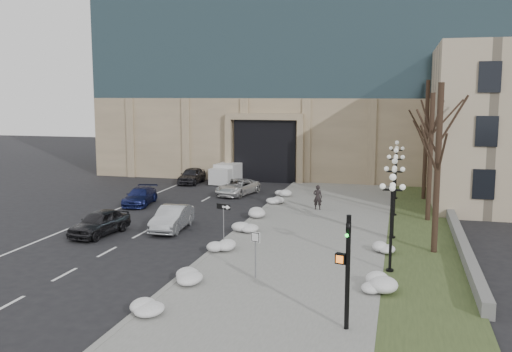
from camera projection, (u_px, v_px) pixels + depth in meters
The scene contains 32 objects.
ground at pixel (178, 302), 23.25m from camera, with size 160.00×160.00×0.00m, color black.
sidewalk at pixel (314, 228), 35.81m from camera, with size 9.00×40.00×0.12m, color gray.
curb at pixel (245, 224), 36.91m from camera, with size 0.30×40.00×0.14m, color gray.
grass_strip at pixel (422, 234), 34.22m from camera, with size 4.00×40.00×0.10m, color #364321.
stone_wall at pixel (454, 224), 35.61m from camera, with size 0.50×30.00×0.70m, color slate.
office_tower at pixel (307, 2), 62.90m from camera, with size 40.00×24.70×36.00m.
car_a at pixel (100, 223), 34.17m from camera, with size 1.80×4.48×1.53m, color black.
car_b at pixel (172, 218), 35.43m from camera, with size 1.59×4.55×1.50m, color #ACB0B4.
car_c at pixel (140, 196), 43.55m from camera, with size 1.82×4.48×1.30m, color #171E51.
car_d at pixel (238, 187), 47.75m from camera, with size 2.20×4.76×1.32m, color silver.
car_e at pixel (192, 175), 53.99m from camera, with size 1.78×4.42×1.51m, color #2B2A2F.
pedestrian at pixel (318, 197), 41.14m from camera, with size 0.65×0.43×1.79m, color black.
box_truck at pixel (230, 173), 54.85m from camera, with size 2.55×5.97×1.84m.
one_way_sign at pixel (226, 212), 31.05m from camera, with size 0.90×0.42×2.46m.
keep_sign at pixel (255, 245), 25.72m from camera, with size 0.47×0.20×2.25m.
traffic_signal at pixel (347, 275), 20.03m from camera, with size 0.73×0.96×4.26m.
snow_clump_a at pixel (140, 309), 21.68m from camera, with size 1.10×1.60×0.36m, color white.
snow_clump_b at pixel (187, 278), 25.38m from camera, with size 1.10×1.60×0.36m, color white.
snow_clump_c at pixel (218, 248), 30.25m from camera, with size 1.10×1.60×0.36m, color white.
snow_clump_d at pixel (245, 229), 34.45m from camera, with size 1.10×1.60×0.36m, color white.
snow_clump_e at pixel (262, 214), 38.83m from camera, with size 1.10×1.60×0.36m, color white.
snow_clump_f at pixel (272, 201), 43.40m from camera, with size 1.10×1.60×0.36m, color white.
snow_clump_g at pixel (284, 193), 46.89m from camera, with size 1.10×1.60×0.36m, color white.
snow_clump_h at pixel (375, 285), 24.34m from camera, with size 1.10×1.60×0.36m, color white.
snow_clump_i at pixel (380, 250), 29.83m from camera, with size 1.10×1.60×0.36m, color white.
lamppost_a at pixel (392, 210), 26.53m from camera, with size 1.18×1.18×4.76m.
lamppost_b at pixel (394, 188), 32.77m from camera, with size 1.18×1.18×4.76m.
lamppost_c at pixel (395, 173), 39.00m from camera, with size 1.18×1.18×4.76m.
lamppost_d at pixel (396, 162), 45.23m from camera, with size 1.18×1.18×4.76m.
tree_near at pixel (439, 144), 29.44m from camera, with size 3.20×3.20×9.00m.
tree_mid at pixel (431, 139), 37.16m from camera, with size 3.20×3.20×8.50m.
tree_far at pixel (427, 123), 44.74m from camera, with size 3.20×3.20×9.50m.
Camera 1 is at (8.61, -20.80, 8.41)m, focal length 40.00 mm.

